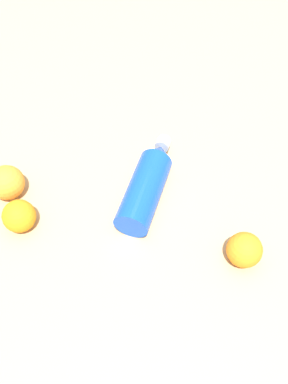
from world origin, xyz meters
name	(u,v)px	position (x,y,z in m)	size (l,w,h in m)	color
ground_plane	(157,206)	(0.00, 0.00, 0.00)	(2.40, 2.40, 0.00)	tan
water_bottle	(147,184)	(0.00, -0.04, 0.04)	(0.24, 0.21, 0.08)	blue
orange_0	(244,250)	(-0.08, 0.21, 0.04)	(0.08, 0.08, 0.08)	orange
orange_1	(19,216)	(0.28, -0.12, 0.04)	(0.07, 0.07, 0.07)	orange
orange_2	(7,183)	(0.27, -0.22, 0.04)	(0.08, 0.08, 0.08)	orange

